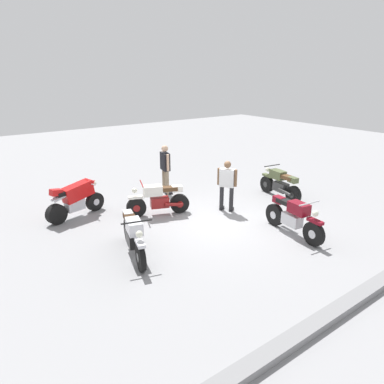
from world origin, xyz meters
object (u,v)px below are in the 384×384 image
(person_in_black_shirt, at_px, (165,166))
(person_in_white_shirt, at_px, (227,183))
(motorcycle_cream_vintage, at_px, (158,200))
(motorcycle_maroon_cruiser, at_px, (293,217))
(motorcycle_silver_cruiser, at_px, (134,235))
(motorcycle_red_sportbike, at_px, (76,198))
(motorcycle_olive_vintage, at_px, (280,184))

(person_in_black_shirt, distance_m, person_in_white_shirt, 2.66)
(person_in_black_shirt, bearing_deg, person_in_white_shirt, -63.14)
(motorcycle_cream_vintage, bearing_deg, motorcycle_maroon_cruiser, 144.32)
(person_in_white_shirt, bearing_deg, motorcycle_silver_cruiser, 160.37)
(motorcycle_red_sportbike, distance_m, motorcycle_olive_vintage, 6.83)
(motorcycle_olive_vintage, bearing_deg, motorcycle_silver_cruiser, 104.32)
(motorcycle_maroon_cruiser, relative_size, motorcycle_olive_vintage, 1.07)
(motorcycle_maroon_cruiser, relative_size, motorcycle_red_sportbike, 1.08)
(motorcycle_cream_vintage, xyz_separation_m, person_in_black_shirt, (-1.26, -1.60, 0.55))
(motorcycle_maroon_cruiser, xyz_separation_m, person_in_black_shirt, (0.96, -4.96, 0.51))
(motorcycle_maroon_cruiser, distance_m, motorcycle_red_sportbike, 6.36)
(person_in_black_shirt, relative_size, person_in_white_shirt, 1.10)
(motorcycle_red_sportbike, relative_size, person_in_white_shirt, 1.19)
(motorcycle_silver_cruiser, height_order, motorcycle_cream_vintage, motorcycle_silver_cruiser)
(motorcycle_red_sportbike, xyz_separation_m, person_in_white_shirt, (-4.03, 2.29, 0.33))
(motorcycle_silver_cruiser, xyz_separation_m, motorcycle_maroon_cruiser, (-4.01, 1.50, 0.00))
(person_in_black_shirt, xyz_separation_m, person_in_white_shirt, (-0.67, 2.57, -0.11))
(motorcycle_maroon_cruiser, height_order, person_in_white_shirt, person_in_white_shirt)
(person_in_black_shirt, bearing_deg, motorcycle_silver_cruiser, -119.04)
(person_in_black_shirt, bearing_deg, motorcycle_cream_vintage, -115.72)
(motorcycle_red_sportbike, bearing_deg, motorcycle_maroon_cruiser, -62.79)
(motorcycle_red_sportbike, bearing_deg, person_in_black_shirt, -10.71)
(motorcycle_maroon_cruiser, bearing_deg, person_in_white_shirt, -166.23)
(motorcycle_silver_cruiser, xyz_separation_m, motorcycle_red_sportbike, (0.31, -3.17, 0.07))
(motorcycle_olive_vintage, distance_m, person_in_black_shirt, 4.11)
(person_in_black_shirt, bearing_deg, motorcycle_maroon_cruiser, -66.67)
(motorcycle_maroon_cruiser, xyz_separation_m, motorcycle_olive_vintage, (-2.05, -2.22, -0.03))
(motorcycle_silver_cruiser, distance_m, person_in_white_shirt, 3.84)
(motorcycle_silver_cruiser, height_order, motorcycle_red_sportbike, motorcycle_red_sportbike)
(motorcycle_cream_vintage, bearing_deg, motorcycle_red_sportbike, -11.25)
(motorcycle_red_sportbike, relative_size, motorcycle_olive_vintage, 0.99)
(motorcycle_maroon_cruiser, height_order, motorcycle_cream_vintage, motorcycle_maroon_cruiser)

